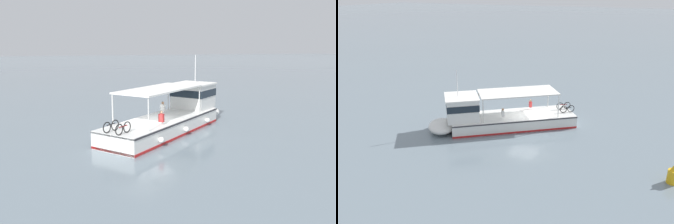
% 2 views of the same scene
% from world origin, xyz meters
% --- Properties ---
extents(ground_plane, '(400.00, 400.00, 0.00)m').
position_xyz_m(ground_plane, '(0.00, 0.00, 0.00)').
color(ground_plane, slate).
extents(ferry_main, '(10.32, 11.88, 5.32)m').
position_xyz_m(ferry_main, '(1.40, -2.20, 1.01)').
color(ferry_main, white).
rests_on(ferry_main, ground).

